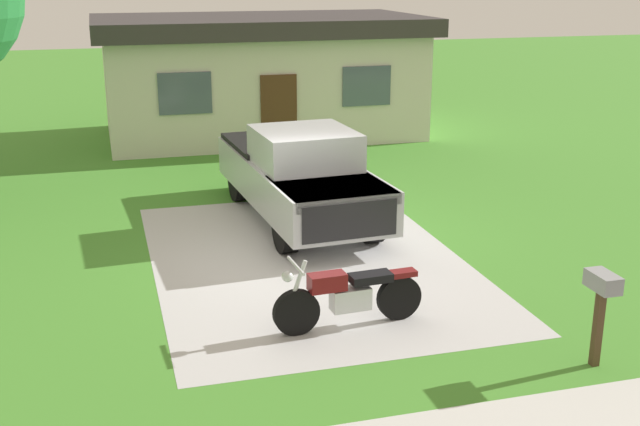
% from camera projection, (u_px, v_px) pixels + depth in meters
% --- Properties ---
extents(ground_plane, '(80.00, 80.00, 0.00)m').
position_uv_depth(ground_plane, '(307.00, 260.00, 13.76)').
color(ground_plane, '#45892D').
extents(driveway_pad, '(5.25, 7.68, 0.01)m').
position_uv_depth(driveway_pad, '(307.00, 260.00, 13.76)').
color(driveway_pad, '#B9B9B9').
rests_on(driveway_pad, ground).
extents(motorcycle, '(2.21, 0.70, 1.09)m').
position_uv_depth(motorcycle, '(348.00, 296.00, 11.10)').
color(motorcycle, black).
rests_on(motorcycle, ground).
extents(pickup_truck, '(2.37, 5.74, 1.90)m').
position_uv_depth(pickup_truck, '(298.00, 172.00, 15.82)').
color(pickup_truck, black).
rests_on(pickup_truck, ground).
extents(mailbox, '(0.26, 0.48, 1.26)m').
position_uv_depth(mailbox, '(602.00, 294.00, 9.86)').
color(mailbox, '#4C3823').
rests_on(mailbox, ground).
extents(neighbor_house, '(9.60, 5.60, 3.50)m').
position_uv_depth(neighbor_house, '(260.00, 75.00, 23.76)').
color(neighbor_house, beige).
rests_on(neighbor_house, ground).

